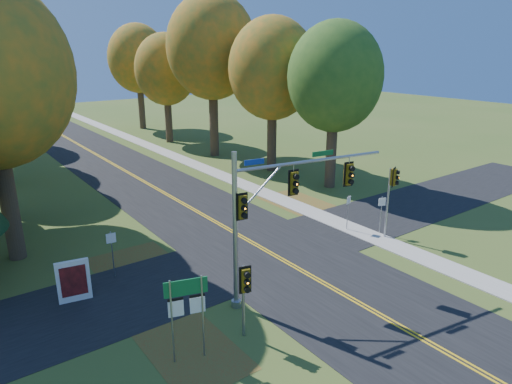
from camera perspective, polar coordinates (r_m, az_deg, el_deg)
ground at (r=23.94m, az=4.38°, el=-9.06°), size 160.00×160.00×0.00m
road_main at (r=23.93m, az=4.38°, el=-9.04°), size 8.00×160.00×0.02m
road_cross at (r=25.32m, az=1.41°, el=-7.42°), size 60.00×6.00×0.02m
centerline_left at (r=23.87m, az=4.19°, el=-9.07°), size 0.10×160.00×0.01m
centerline_right at (r=23.98m, az=4.56°, el=-8.94°), size 0.10×160.00×0.01m
sidewalk_east at (r=28.02m, az=14.11°, el=-5.37°), size 1.60×160.00×0.06m
leaf_patch_w_near at (r=24.02m, az=-14.18°, el=-9.48°), size 4.00×6.00×0.00m
leaf_patch_e at (r=32.24m, az=6.65°, el=-1.89°), size 3.50×8.00×0.00m
leaf_patch_w_far at (r=18.18m, az=-8.23°, el=-18.79°), size 3.00×5.00×0.00m
tree_e_a at (r=35.78m, az=9.83°, el=13.91°), size 7.20×7.20×12.73m
tree_e_b at (r=40.41m, az=2.09°, el=15.08°), size 7.60×7.60×13.33m
tree_e_c at (r=46.43m, az=-5.52°, el=17.53°), size 8.80×8.80×15.79m
tree_e_d at (r=54.30m, az=-11.19°, el=14.75°), size 7.00×7.00×12.32m
tree_e_e at (r=64.54m, az=-14.51°, el=15.81°), size 7.80×7.80×13.74m
traffic_mast at (r=19.26m, az=2.45°, el=-1.54°), size 7.50×1.43×6.87m
east_signal_pole at (r=27.03m, az=16.69°, el=0.84°), size 0.47×0.57×4.30m
ped_signal_pole at (r=17.32m, az=-1.37°, el=-11.57°), size 0.48×0.57×3.09m
route_sign_cluster at (r=16.45m, az=-8.67°, el=-13.49°), size 1.47×0.49×3.27m
info_kiosk at (r=21.85m, az=-21.84°, el=-10.31°), size 1.41×0.44×1.94m
reg_sign_e_north at (r=28.14m, az=11.45°, el=-1.78°), size 0.42×0.13×2.25m
reg_sign_e_south at (r=28.04m, az=15.42°, el=-2.00°), size 0.43×0.20×2.35m
reg_sign_w at (r=23.09m, az=-17.58°, el=-6.48°), size 0.45×0.09×2.37m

